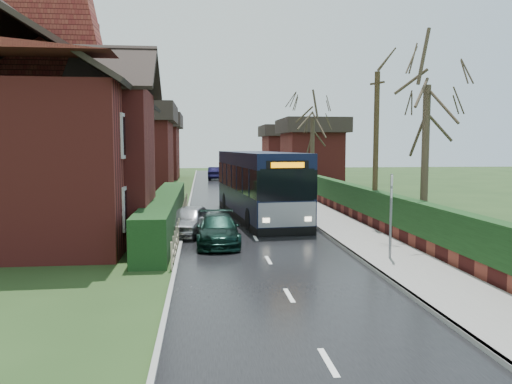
{
  "coord_description": "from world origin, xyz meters",
  "views": [
    {
      "loc": [
        -2.2,
        -18.34,
        3.85
      ],
      "look_at": [
        0.2,
        3.7,
        1.8
      ],
      "focal_mm": 35.0,
      "sensor_mm": 36.0,
      "label": 1
    }
  ],
  "objects": [
    {
      "name": "ground",
      "position": [
        0.0,
        0.0,
        0.0
      ],
      "size": [
        140.0,
        140.0,
        0.0
      ],
      "primitive_type": "plane",
      "color": "#2C451D",
      "rests_on": "ground"
    },
    {
      "name": "right_wall_hedge",
      "position": [
        5.8,
        10.0,
        1.02
      ],
      "size": [
        0.6,
        50.0,
        1.8
      ],
      "color": "maroon",
      "rests_on": "ground"
    },
    {
      "name": "kerb_right",
      "position": [
        3.05,
        10.0,
        0.07
      ],
      "size": [
        0.12,
        100.0,
        0.14
      ],
      "primitive_type": "cube",
      "color": "gray",
      "rests_on": "ground"
    },
    {
      "name": "pavement",
      "position": [
        4.25,
        10.0,
        0.07
      ],
      "size": [
        2.5,
        100.0,
        0.14
      ],
      "primitive_type": "cube",
      "color": "slate",
      "rests_on": "ground"
    },
    {
      "name": "front_hedge",
      "position": [
        -3.9,
        5.0,
        0.8
      ],
      "size": [
        1.2,
        16.0,
        1.6
      ],
      "primitive_type": "cube",
      "color": "black",
      "rests_on": "ground"
    },
    {
      "name": "bus_stop_sign",
      "position": [
        4.0,
        -2.6,
        1.93
      ],
      "size": [
        0.21,
        0.44,
        2.93
      ],
      "rotation": [
        0.0,
        0.0,
        -0.34
      ],
      "color": "slate",
      "rests_on": "ground"
    },
    {
      "name": "telegraph_pole",
      "position": [
        5.8,
        4.0,
        3.65
      ],
      "size": [
        0.4,
        0.9,
        7.22
      ],
      "rotation": [
        0.0,
        0.0,
        0.35
      ],
      "color": "#332716",
      "rests_on": "ground"
    },
    {
      "name": "brick_house",
      "position": [
        -8.73,
        4.78,
        4.38
      ],
      "size": [
        9.3,
        14.6,
        10.3
      ],
      "color": "maroon",
      "rests_on": "ground"
    },
    {
      "name": "tree_right_far",
      "position": [
        6.0,
        18.19,
        6.31
      ],
      "size": [
        4.37,
        4.37,
        8.44
      ],
      "color": "#332A1E",
      "rests_on": "ground"
    },
    {
      "name": "road",
      "position": [
        0.0,
        10.0,
        0.01
      ],
      "size": [
        6.0,
        100.0,
        0.02
      ],
      "primitive_type": "cube",
      "color": "black",
      "rests_on": "ground"
    },
    {
      "name": "tree_house_side",
      "position": [
        -12.11,
        18.0,
        8.07
      ],
      "size": [
        4.75,
        4.75,
        10.8
      ],
      "color": "#3A2C22",
      "rests_on": "ground"
    },
    {
      "name": "kerb_left",
      "position": [
        -3.05,
        10.0,
        0.05
      ],
      "size": [
        0.12,
        100.0,
        0.1
      ],
      "primitive_type": "cube",
      "color": "gray",
      "rests_on": "ground"
    },
    {
      "name": "tree_right_near",
      "position": [
        6.7,
        0.79,
        6.68
      ],
      "size": [
        4.14,
        4.14,
        8.94
      ],
      "color": "#3A2E22",
      "rests_on": "ground"
    },
    {
      "name": "car_distant",
      "position": [
        -0.63,
        38.98,
        0.73
      ],
      "size": [
        1.84,
        4.54,
        1.47
      ],
      "primitive_type": "imported",
      "rotation": [
        0.0,
        0.0,
        3.08
      ],
      "color": "black",
      "rests_on": "ground"
    },
    {
      "name": "car_silver",
      "position": [
        -2.77,
        3.24,
        0.64
      ],
      "size": [
        2.38,
        4.0,
        1.28
      ],
      "primitive_type": "imported",
      "rotation": [
        0.0,
        0.0,
        -0.25
      ],
      "color": "#B5B4B9",
      "rests_on": "ground"
    },
    {
      "name": "bus",
      "position": [
        0.8,
        8.05,
        1.75
      ],
      "size": [
        3.81,
        11.82,
        3.53
      ],
      "rotation": [
        0.0,
        0.0,
        0.1
      ],
      "color": "black",
      "rests_on": "ground"
    },
    {
      "name": "picket_fence",
      "position": [
        -3.15,
        5.0,
        0.45
      ],
      "size": [
        0.1,
        16.0,
        0.9
      ],
      "primitive_type": null,
      "color": "tan",
      "rests_on": "ground"
    },
    {
      "name": "car_green",
      "position": [
        -1.6,
        0.98,
        0.59
      ],
      "size": [
        1.66,
        4.06,
        1.18
      ],
      "primitive_type": "imported",
      "rotation": [
        0.0,
        0.0,
        -0.0
      ],
      "color": "black",
      "rests_on": "ground"
    }
  ]
}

